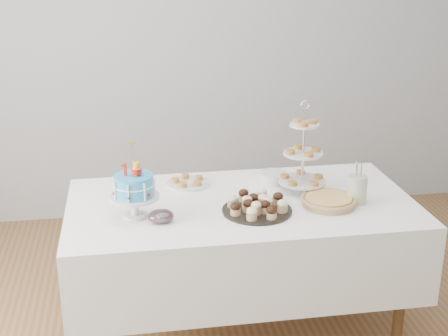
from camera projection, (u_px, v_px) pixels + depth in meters
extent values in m
cube|color=#9B9DA0|center=(201.00, 49.00, 4.85)|extent=(5.00, 0.04, 2.70)
cube|color=white|center=(241.00, 238.00, 3.54)|extent=(1.92, 1.02, 0.45)
cylinder|color=brown|center=(95.00, 319.00, 3.14)|extent=(0.06, 0.06, 0.67)
cylinder|color=brown|center=(401.00, 292.00, 3.39)|extent=(0.06, 0.06, 0.67)
cylinder|color=brown|center=(99.00, 252.00, 3.83)|extent=(0.06, 0.06, 0.67)
cylinder|color=brown|center=(353.00, 233.00, 4.08)|extent=(0.06, 0.06, 0.67)
cylinder|color=#32A2DC|center=(134.00, 185.00, 3.21)|extent=(0.20, 0.20, 0.11)
torus|color=white|center=(134.00, 184.00, 3.21)|extent=(0.22, 0.22, 0.01)
cube|color=#AF1E12|center=(125.00, 169.00, 3.18)|extent=(0.02, 0.02, 0.06)
cylinder|color=#374AED|center=(142.00, 172.00, 3.15)|extent=(0.01, 0.01, 0.06)
cylinder|color=silver|center=(132.00, 159.00, 3.19)|extent=(0.00, 0.00, 0.16)
cylinder|color=gold|center=(131.00, 143.00, 3.16)|extent=(0.04, 0.04, 0.01)
cylinder|color=black|center=(257.00, 210.00, 3.33)|extent=(0.38, 0.38, 0.01)
ellipsoid|color=black|center=(244.00, 202.00, 3.30)|extent=(0.06, 0.06, 0.04)
ellipsoid|color=beige|center=(271.00, 200.00, 3.33)|extent=(0.06, 0.06, 0.04)
cylinder|color=tan|center=(328.00, 202.00, 3.41)|extent=(0.29, 0.29, 0.04)
cylinder|color=#BD8649|center=(329.00, 199.00, 3.40)|extent=(0.25, 0.25, 0.02)
torus|color=tan|center=(329.00, 199.00, 3.40)|extent=(0.31, 0.31, 0.02)
cylinder|color=silver|center=(303.00, 150.00, 3.54)|extent=(0.01, 0.01, 0.49)
cylinder|color=silver|center=(302.00, 181.00, 3.60)|extent=(0.28, 0.28, 0.01)
cylinder|color=silver|center=(303.00, 153.00, 3.55)|extent=(0.23, 0.23, 0.01)
cylinder|color=silver|center=(304.00, 125.00, 3.49)|extent=(0.17, 0.17, 0.01)
torus|color=silver|center=(305.00, 105.00, 3.45)|extent=(0.05, 0.01, 0.05)
cylinder|color=silver|center=(273.00, 177.00, 3.74)|extent=(0.16, 0.16, 0.06)
cylinder|color=silver|center=(188.00, 183.00, 3.71)|extent=(0.26, 0.26, 0.01)
ellipsoid|color=silver|center=(159.00, 216.00, 3.20)|extent=(0.11, 0.11, 0.07)
cylinder|color=#5B0710|center=(159.00, 217.00, 3.20)|extent=(0.08, 0.08, 0.03)
ellipsoid|color=silver|center=(163.00, 216.00, 3.20)|extent=(0.11, 0.11, 0.07)
cylinder|color=#5B0710|center=(163.00, 217.00, 3.20)|extent=(0.08, 0.08, 0.03)
cylinder|color=beige|center=(357.00, 189.00, 3.43)|extent=(0.11, 0.11, 0.16)
cylinder|color=beige|center=(366.00, 186.00, 3.44)|extent=(0.01, 0.01, 0.08)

